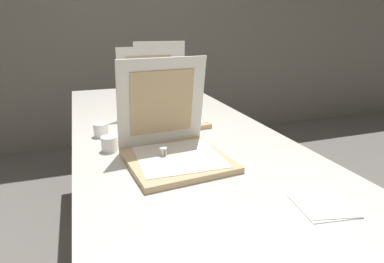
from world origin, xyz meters
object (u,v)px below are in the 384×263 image
pizza_box_back (164,91)px  cup_white_mid (101,130)px  pizza_box_front (174,146)px  table (175,142)px  napkin_pile (324,205)px  pizza_box_middle (162,112)px  cup_white_near_center (109,144)px

pizza_box_back → cup_white_mid: size_ratio=5.80×
pizza_box_front → cup_white_mid: size_ratio=5.93×
table → cup_white_mid: 0.34m
cup_white_mid → pizza_box_back: bearing=54.2°
table → napkin_pile: 0.78m
table → cup_white_mid: cup_white_mid is taller
pizza_box_front → pizza_box_back: 1.02m
napkin_pile → pizza_box_middle: bearing=103.3°
pizza_box_middle → pizza_box_back: 0.52m
pizza_box_front → pizza_box_middle: size_ratio=0.90×
pizza_box_front → pizza_box_back: (0.22, 0.99, -0.00)m
pizza_box_back → cup_white_mid: pizza_box_back is taller
table → cup_white_mid: size_ratio=36.94×
table → cup_white_mid: bearing=168.9°
napkin_pile → pizza_box_back: bearing=93.1°
pizza_box_middle → cup_white_near_center: 0.43m
pizza_box_middle → pizza_box_back: same height
pizza_box_middle → napkin_pile: 0.97m
pizza_box_front → pizza_box_back: size_ratio=1.02×
pizza_box_middle → pizza_box_back: (0.14, 0.50, -0.00)m
cup_white_near_center → table: bearing=22.4°
cup_white_near_center → cup_white_mid: 0.19m
cup_white_near_center → napkin_pile: 0.81m
pizza_box_back → napkin_pile: 1.44m
table → pizza_box_front: size_ratio=6.22×
pizza_box_back → napkin_pile: bearing=-83.1°
cup_white_mid → napkin_pile: cup_white_mid is taller
cup_white_near_center → cup_white_mid: bearing=95.2°
pizza_box_middle → napkin_pile: (0.22, -0.94, -0.05)m
table → pizza_box_middle: (-0.01, 0.19, 0.10)m
pizza_box_back → cup_white_near_center: 0.93m
table → pizza_box_back: pizza_box_back is taller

